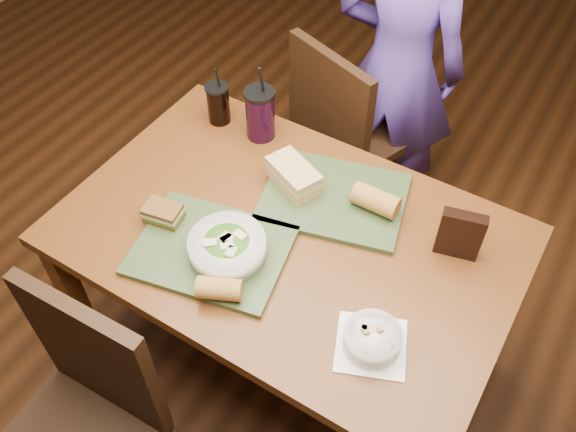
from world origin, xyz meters
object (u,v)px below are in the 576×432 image
Objects in this scene: salad_bowl at (227,246)px; soup_bowl at (372,339)px; chair_near at (85,415)px; tray_far at (334,198)px; baguette_far at (376,200)px; chip_bag at (460,234)px; dining_table at (288,251)px; sandwich_near at (163,213)px; chair_far at (338,133)px; baguette_near at (219,289)px; cup_cola at (218,103)px; cup_berry at (260,114)px; diner at (398,67)px; tray_near at (211,250)px; sandwich_far at (294,175)px.

soup_bowl is at bearing -4.50° from salad_bowl.
tray_far is (0.29, 0.85, 0.25)m from chair_near.
chip_bag reaches higher than baguette_far.
sandwich_near is at bearing -153.79° from dining_table.
tray_far is at bearing -64.25° from chair_far.
tray_far is 0.38m from salad_bowl.
chair_near is at bearing -118.33° from baguette_near.
cup_cola is (-0.14, 0.46, 0.03)m from sandwich_near.
cup_berry reaches higher than cup_cola.
sandwich_near is 0.99× the size of baguette_near.
tray_near is (-0.05, -1.14, 0.05)m from diner.
dining_table is 0.47m from cup_berry.
chair_far is at bearing 115.75° from tray_far.
baguette_near is (0.06, -0.12, -0.01)m from salad_bowl.
sandwich_far is 0.52m from chip_bag.
cup_cola is at bearing 128.26° from salad_bowl.
tray_near is at bearing 135.23° from baguette_near.
baguette_far is at bearing 8.53° from tray_far.
chair_far is at bearing 56.02° from cup_cola.
sandwich_near is at bearing 100.10° from chair_near.
diner is 0.69m from cup_berry.
chair_near is (-0.23, -0.67, -0.15)m from dining_table.
chair_near is at bearing -142.34° from chip_bag.
tray_near is 0.58m from cup_cola.
tray_far reaches higher than dining_table.
chip_bag is (0.67, 0.85, 0.32)m from chair_near.
sandwich_near is at bearing 70.68° from diner.
cup_cola reaches higher than baguette_near.
chair_far is 0.51m from cup_berry.
dining_table is 6.60× the size of sandwich_far.
tray_far is at bearing 74.08° from dining_table.
cup_berry is (0.16, 0.01, 0.02)m from cup_cola.
cup_berry is at bearing 3.61° from cup_cola.
diner reaches higher than baguette_far.
cup_cola is (-0.46, 0.30, 0.16)m from dining_table.
tray_far is (0.05, 0.18, 0.10)m from dining_table.
sandwich_far is at bearing 96.33° from baguette_near.
chair_far is 8.02× the size of sandwich_near.
chair_near is 1.36m from chair_far.
baguette_near is (0.11, -0.11, 0.04)m from tray_near.
soup_bowl is (0.32, -0.39, 0.02)m from tray_far.
tray_far is 0.50m from soup_bowl.
baguette_far is 0.65m from cup_cola.
tray_near is at bearing 79.77° from diner.
chair_near is 4.30× the size of salad_bowl.
baguette_far reaches higher than tray_near.
cup_cola reaches higher than tray_near.
chair_far reaches higher than dining_table.
cup_berry is (-0.22, 0.15, 0.04)m from sandwich_far.
chair_far is 0.66× the size of diner.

